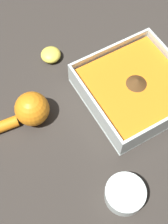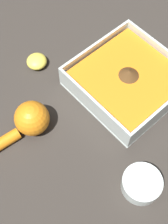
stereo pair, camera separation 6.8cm
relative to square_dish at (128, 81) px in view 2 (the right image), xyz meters
The scene contains 5 objects.
ground_plane 0.04m from the square_dish, 129.13° to the right, with size 4.00×4.00×0.00m, color #332D28.
square_dish is the anchor object (origin of this frame).
spice_bowl 0.24m from the square_dish, 38.86° to the right, with size 0.08×0.08×0.03m.
lemon_squeezer 0.26m from the square_dish, 104.60° to the right, with size 0.08×0.22×0.08m.
lemon_half 0.23m from the square_dish, 148.57° to the right, with size 0.05×0.05×0.03m.
Camera 2 is at (0.26, -0.33, 0.62)m, focal length 50.00 mm.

